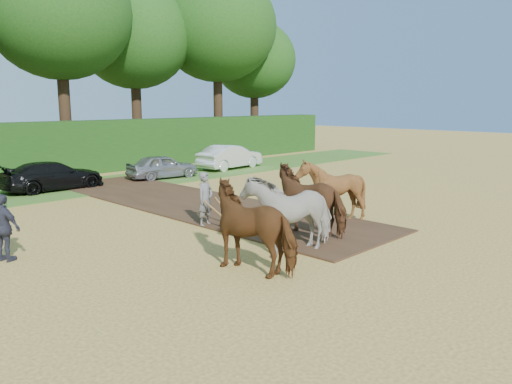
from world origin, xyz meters
TOP-DOWN VIEW (x-y plane):
  - ground at (0.00, 0.00)m, footprint 120.00×120.00m
  - earth_strip at (1.50, 7.00)m, footprint 4.50×17.00m
  - grass_verge at (0.00, 14.00)m, footprint 50.00×5.00m
  - hedgerow at (0.00, 18.50)m, footprint 46.00×1.60m
  - spectator_far at (-6.52, 4.65)m, footprint 0.80×1.12m
  - plough_team at (0.25, 0.56)m, footprint 7.23×5.87m
  - parked_cars at (-1.12, 13.93)m, footprint 25.73×2.68m

SIDE VIEW (x-z plane):
  - ground at x=0.00m, z-range 0.00..0.00m
  - grass_verge at x=0.00m, z-range 0.00..0.03m
  - earth_strip at x=1.50m, z-range 0.00..0.05m
  - parked_cars at x=-1.12m, z-range -0.06..1.43m
  - spectator_far at x=-6.52m, z-range 0.00..1.76m
  - plough_team at x=0.25m, z-range -0.01..2.15m
  - hedgerow at x=0.00m, z-range 0.00..3.00m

